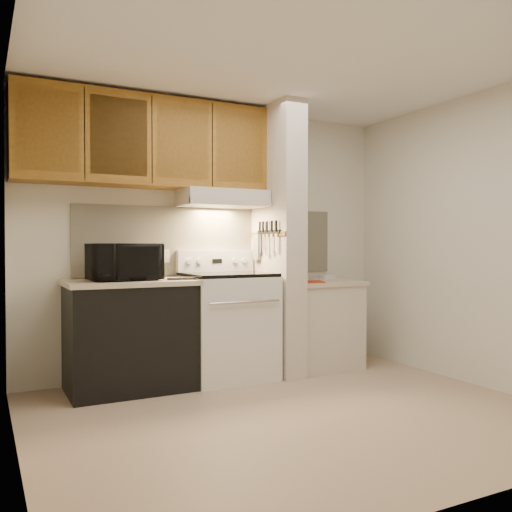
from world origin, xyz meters
TOP-DOWN VIEW (x-y plane):
  - floor at (0.00, 0.00)m, footprint 3.60×3.60m
  - ceiling at (0.00, 0.00)m, footprint 3.60×3.60m
  - wall_back at (0.00, 1.50)m, footprint 3.60×2.50m
  - wall_left at (-1.80, 0.00)m, footprint 0.02×3.00m
  - wall_right at (1.80, 0.00)m, footprint 0.02×3.00m
  - backsplash at (0.00, 1.49)m, footprint 2.60×0.02m
  - range_body at (0.00, 1.16)m, footprint 0.76×0.65m
  - oven_window at (0.00, 0.84)m, footprint 0.50×0.01m
  - oven_handle at (0.00, 0.80)m, footprint 0.65×0.02m
  - cooktop at (0.00, 1.16)m, footprint 0.74×0.64m
  - range_backguard at (0.00, 1.44)m, footprint 0.76×0.08m
  - range_display at (0.00, 1.40)m, footprint 0.10×0.01m
  - range_knob_left_outer at (-0.28, 1.40)m, footprint 0.05×0.02m
  - range_knob_left_inner at (-0.18, 1.40)m, footprint 0.05×0.02m
  - range_knob_right_inner at (0.18, 1.40)m, footprint 0.05×0.02m
  - range_knob_right_outer at (0.28, 1.40)m, footprint 0.05×0.02m
  - dishwasher_front at (-0.88, 1.17)m, footprint 1.00×0.63m
  - left_countertop at (-0.88, 1.17)m, footprint 1.04×0.67m
  - spoon_rest at (-0.48, 1.02)m, footprint 0.25×0.12m
  - teal_jar at (-0.85, 1.39)m, footprint 0.10×0.10m
  - outlet at (-0.48, 1.48)m, footprint 0.08×0.01m
  - microwave at (-0.93, 1.15)m, footprint 0.59×0.43m
  - partition_pillar at (0.51, 1.15)m, footprint 0.22×0.70m
  - pillar_trim at (0.39, 1.15)m, footprint 0.01×0.70m
  - knife_strip at (0.39, 1.10)m, footprint 0.02×0.42m
  - knife_blade_a at (0.38, 0.94)m, footprint 0.01×0.03m
  - knife_handle_a at (0.38, 0.94)m, footprint 0.02×0.02m
  - knife_blade_b at (0.38, 1.03)m, footprint 0.01×0.04m
  - knife_handle_b at (0.38, 1.02)m, footprint 0.02×0.02m
  - knife_blade_c at (0.38, 1.11)m, footprint 0.01×0.04m
  - knife_handle_c at (0.38, 1.11)m, footprint 0.02×0.02m
  - knife_blade_d at (0.38, 1.18)m, footprint 0.01×0.04m
  - knife_handle_d at (0.38, 1.19)m, footprint 0.02×0.02m
  - knife_blade_e at (0.38, 1.26)m, footprint 0.01×0.04m
  - knife_handle_e at (0.38, 1.25)m, footprint 0.02×0.02m
  - oven_mitt at (0.38, 1.32)m, footprint 0.03×0.10m
  - right_cab_base at (0.97, 1.15)m, footprint 0.70×0.60m
  - right_countertop at (0.97, 1.15)m, footprint 0.74×0.64m
  - red_folder at (0.79, 1.00)m, footprint 0.31×0.35m
  - white_box at (1.19, 1.33)m, footprint 0.16×0.12m
  - range_hood at (0.00, 1.28)m, footprint 0.78×0.44m
  - hood_lip at (0.00, 1.07)m, footprint 0.78×0.04m
  - upper_cabinets at (-0.69, 1.32)m, footprint 2.18×0.33m
  - cab_door_a at (-1.51, 1.17)m, footprint 0.46×0.01m
  - cab_gap_a at (-1.23, 1.16)m, footprint 0.01×0.01m
  - cab_door_b at (-0.96, 1.17)m, footprint 0.46×0.01m
  - cab_gap_b at (-0.69, 1.16)m, footprint 0.01×0.01m
  - cab_door_c at (-0.42, 1.17)m, footprint 0.46×0.01m
  - cab_gap_c at (-0.14, 1.16)m, footprint 0.01×0.01m
  - cab_door_d at (0.13, 1.17)m, footprint 0.46×0.01m

SIDE VIEW (x-z plane):
  - floor at x=0.00m, z-range 0.00..0.00m
  - right_cab_base at x=0.97m, z-range 0.00..0.81m
  - dishwasher_front at x=-0.88m, z-range 0.00..0.87m
  - range_body at x=0.00m, z-range 0.00..0.92m
  - oven_window at x=0.00m, z-range 0.35..0.65m
  - oven_handle at x=0.00m, z-range 0.71..0.73m
  - right_countertop at x=0.97m, z-range 0.81..0.85m
  - red_folder at x=0.79m, z-range 0.85..0.86m
  - white_box at x=1.19m, z-range 0.85..0.89m
  - left_countertop at x=-0.88m, z-range 0.87..0.91m
  - spoon_rest at x=-0.48m, z-range 0.91..0.93m
  - cooktop at x=0.00m, z-range 0.92..0.95m
  - teal_jar at x=-0.85m, z-range 0.91..1.01m
  - range_backguard at x=0.00m, z-range 0.95..1.15m
  - range_display at x=0.00m, z-range 1.03..1.07m
  - range_knob_left_outer at x=-0.28m, z-range 1.03..1.07m
  - range_knob_left_inner at x=-0.18m, z-range 1.03..1.07m
  - range_knob_right_inner at x=0.18m, z-range 1.03..1.07m
  - range_knob_right_outer at x=0.28m, z-range 1.03..1.07m
  - microwave at x=-0.93m, z-range 0.91..1.21m
  - outlet at x=-0.48m, z-range 1.04..1.16m
  - oven_mitt at x=0.38m, z-range 1.06..1.30m
  - knife_blade_c at x=0.38m, z-range 1.10..1.30m
  - knife_blade_b at x=0.38m, z-range 1.12..1.30m
  - knife_blade_e at x=0.38m, z-range 1.12..1.30m
  - knife_blade_a at x=0.38m, z-range 1.14..1.30m
  - knife_blade_d at x=0.38m, z-range 1.14..1.30m
  - backsplash at x=0.00m, z-range 0.92..1.55m
  - wall_back at x=0.00m, z-range 1.24..1.26m
  - wall_left at x=-1.80m, z-range 0.00..2.50m
  - wall_right at x=1.80m, z-range 0.00..2.50m
  - partition_pillar at x=0.51m, z-range 0.00..2.50m
  - pillar_trim at x=0.39m, z-range 1.28..1.32m
  - knife_strip at x=0.39m, z-range 1.30..1.34m
  - knife_handle_a at x=0.38m, z-range 1.32..1.42m
  - knife_handle_b at x=0.38m, z-range 1.32..1.42m
  - knife_handle_c at x=0.38m, z-range 1.32..1.42m
  - knife_handle_d at x=0.38m, z-range 1.32..1.42m
  - knife_handle_e at x=0.38m, z-range 1.32..1.42m
  - hood_lip at x=0.00m, z-range 1.55..1.61m
  - range_hood at x=0.00m, z-range 1.55..1.70m
  - upper_cabinets at x=-0.69m, z-range 1.70..2.47m
  - cab_door_a at x=-1.51m, z-range 1.77..2.40m
  - cab_gap_a at x=-1.23m, z-range 1.72..2.45m
  - cab_door_b at x=-0.96m, z-range 1.77..2.40m
  - cab_gap_b at x=-0.69m, z-range 1.72..2.45m
  - cab_door_c at x=-0.42m, z-range 1.77..2.40m
  - cab_gap_c at x=-0.14m, z-range 1.72..2.45m
  - cab_door_d at x=0.13m, z-range 1.77..2.40m
  - ceiling at x=0.00m, z-range 2.50..2.50m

